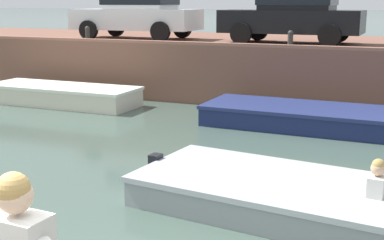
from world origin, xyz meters
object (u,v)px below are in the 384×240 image
(car_left_inner_black, at_px, (294,13))
(motorboat_passing, at_px, (335,205))
(boat_moored_west_cream, at_px, (56,95))
(mooring_bollard_mid, at_px, (290,38))
(boat_moored_central_navy, at_px, (326,119))
(car_leftmost_white, at_px, (138,12))
(mooring_bollard_west, at_px, (88,33))

(car_left_inner_black, bearing_deg, motorboat_passing, -73.48)
(motorboat_passing, distance_m, car_left_inner_black, 9.17)
(motorboat_passing, height_order, car_left_inner_black, car_left_inner_black)
(boat_moored_west_cream, distance_m, mooring_bollard_mid, 6.69)
(boat_moored_central_navy, height_order, mooring_bollard_mid, mooring_bollard_mid)
(motorboat_passing, xyz_separation_m, car_leftmost_white, (-7.55, 8.51, 2.29))
(boat_moored_central_navy, bearing_deg, mooring_bollard_mid, 125.33)
(motorboat_passing, relative_size, mooring_bollard_mid, 13.89)
(car_leftmost_white, relative_size, car_left_inner_black, 1.03)
(boat_moored_west_cream, distance_m, motorboat_passing, 10.07)
(car_leftmost_white, distance_m, car_left_inner_black, 5.03)
(boat_moored_central_navy, distance_m, car_leftmost_white, 7.70)
(motorboat_passing, xyz_separation_m, mooring_bollard_mid, (-2.28, 7.09, 1.68))
(car_leftmost_white, bearing_deg, boat_moored_west_cream, -107.12)
(mooring_bollard_west, height_order, mooring_bollard_mid, same)
(boat_moored_west_cream, relative_size, mooring_bollard_mid, 11.87)
(motorboat_passing, bearing_deg, mooring_bollard_mid, 107.78)
(mooring_bollard_mid, bearing_deg, car_leftmost_white, 164.96)
(mooring_bollard_mid, bearing_deg, motorboat_passing, -72.22)
(car_left_inner_black, xyz_separation_m, mooring_bollard_mid, (0.25, -1.42, -0.61))
(boat_moored_central_navy, distance_m, motorboat_passing, 5.33)
(boat_moored_central_navy, distance_m, car_left_inner_black, 4.27)
(car_leftmost_white, bearing_deg, car_left_inner_black, -0.02)
(car_left_inner_black, height_order, mooring_bollard_mid, car_left_inner_black)
(mooring_bollard_west, xyz_separation_m, mooring_bollard_mid, (6.26, 0.00, 0.00))
(car_leftmost_white, height_order, car_left_inner_black, same)
(boat_moored_central_navy, relative_size, car_leftmost_white, 1.50)
(boat_moored_west_cream, height_order, car_left_inner_black, car_left_inner_black)
(boat_moored_west_cream, distance_m, car_leftmost_white, 3.99)
(car_left_inner_black, distance_m, mooring_bollard_west, 6.20)
(car_leftmost_white, xyz_separation_m, mooring_bollard_mid, (5.28, -1.42, -0.61))
(boat_moored_west_cream, xyz_separation_m, car_left_inner_black, (6.00, 3.15, 2.24))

